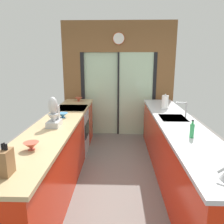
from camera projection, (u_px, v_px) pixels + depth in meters
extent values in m
cube|color=slate|center=(118.00, 168.00, 3.83)|extent=(5.04, 7.60, 0.02)
cube|color=brown|center=(119.00, 36.00, 5.03)|extent=(2.64, 0.08, 0.70)
cube|color=#B2D1AD|center=(101.00, 94.00, 5.38)|extent=(0.80, 0.02, 2.00)
cube|color=#B2D1AD|center=(136.00, 95.00, 5.32)|extent=(0.80, 0.02, 2.00)
cube|color=black|center=(83.00, 94.00, 5.37)|extent=(0.08, 0.10, 2.00)
cube|color=black|center=(154.00, 95.00, 5.32)|extent=(0.08, 0.10, 2.00)
cube|color=black|center=(118.00, 95.00, 5.35)|extent=(0.04, 0.10, 2.00)
cube|color=brown|center=(73.00, 94.00, 5.38)|extent=(0.42, 0.08, 2.00)
cube|color=brown|center=(164.00, 95.00, 5.31)|extent=(0.42, 0.08, 2.00)
cylinder|color=white|center=(119.00, 38.00, 4.99)|extent=(0.25, 0.03, 0.25)
torus|color=#DB4C23|center=(119.00, 38.00, 4.99)|extent=(0.27, 0.02, 0.27)
cube|color=red|center=(47.00, 169.00, 2.86)|extent=(0.58, 2.55, 0.88)
cube|color=red|center=(78.00, 122.00, 5.00)|extent=(0.58, 0.65, 0.88)
cube|color=tan|center=(58.00, 122.00, 3.36)|extent=(0.62, 3.80, 0.04)
cube|color=red|center=(176.00, 152.00, 3.41)|extent=(0.58, 3.80, 0.88)
cube|color=#BCBCC1|center=(178.00, 123.00, 3.30)|extent=(0.62, 3.80, 0.04)
cube|color=#B7BABC|center=(173.00, 119.00, 3.55)|extent=(0.40, 0.48, 0.05)
cylinder|color=#B7BABC|center=(186.00, 110.00, 3.50)|extent=(0.02, 0.02, 0.26)
cylinder|color=#B7BABC|center=(181.00, 103.00, 3.48)|extent=(0.18, 0.02, 0.02)
cube|color=#B7BABC|center=(72.00, 131.00, 4.39)|extent=(0.58, 0.60, 0.88)
cube|color=black|center=(87.00, 129.00, 4.37)|extent=(0.01, 0.48, 0.28)
cube|color=black|center=(71.00, 108.00, 4.28)|extent=(0.58, 0.60, 0.03)
cylinder|color=#B7BABC|center=(86.00, 116.00, 4.12)|extent=(0.02, 0.04, 0.04)
cylinder|color=#B7BABC|center=(87.00, 114.00, 4.30)|extent=(0.02, 0.04, 0.04)
cylinder|color=#B7BABC|center=(88.00, 112.00, 4.47)|extent=(0.02, 0.04, 0.04)
cylinder|color=#BC4C38|center=(32.00, 149.00, 2.28)|extent=(0.07, 0.07, 0.01)
cone|color=#BC4C38|center=(31.00, 146.00, 2.27)|extent=(0.16, 0.16, 0.07)
cylinder|color=teal|center=(63.00, 117.00, 3.55)|extent=(0.08, 0.08, 0.01)
cone|color=teal|center=(63.00, 115.00, 3.54)|extent=(0.17, 0.17, 0.07)
cylinder|color=#BC4C38|center=(79.00, 101.00, 4.94)|extent=(0.08, 0.08, 0.01)
cone|color=#BC4C38|center=(79.00, 99.00, 4.93)|extent=(0.17, 0.17, 0.08)
cube|color=brown|center=(6.00, 162.00, 1.77)|extent=(0.08, 0.14, 0.22)
cylinder|color=black|center=(2.00, 147.00, 1.74)|extent=(0.02, 0.02, 0.06)
cylinder|color=black|center=(4.00, 147.00, 1.73)|extent=(0.02, 0.02, 0.07)
cylinder|color=black|center=(7.00, 148.00, 1.73)|extent=(0.02, 0.02, 0.06)
cube|color=#B7BABC|center=(54.00, 124.00, 3.08)|extent=(0.17, 0.26, 0.08)
cube|color=#B7BABC|center=(56.00, 112.00, 3.14)|extent=(0.10, 0.08, 0.20)
ellipsoid|color=#B7BABC|center=(53.00, 106.00, 3.01)|extent=(0.13, 0.12, 0.24)
cone|color=#B7BABC|center=(53.00, 119.00, 3.03)|extent=(0.15, 0.15, 0.13)
cylinder|color=#B7BABC|center=(222.00, 170.00, 1.69)|extent=(0.08, 0.02, 0.07)
cylinder|color=#339E56|center=(192.00, 131.00, 2.62)|extent=(0.05, 0.05, 0.17)
cylinder|color=#339E56|center=(193.00, 122.00, 2.59)|extent=(0.02, 0.02, 0.04)
cylinder|color=black|center=(193.00, 120.00, 2.59)|extent=(0.03, 0.03, 0.01)
cylinder|color=#B7BABC|center=(165.00, 108.00, 4.19)|extent=(0.14, 0.14, 0.01)
cylinder|color=white|center=(165.00, 102.00, 4.16)|extent=(0.12, 0.12, 0.24)
sphere|color=#B7BABC|center=(165.00, 95.00, 4.12)|extent=(0.03, 0.03, 0.03)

